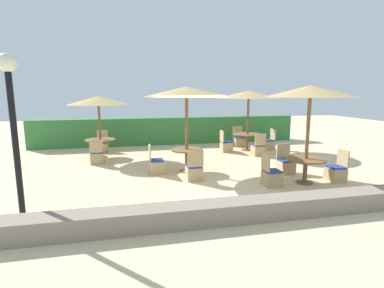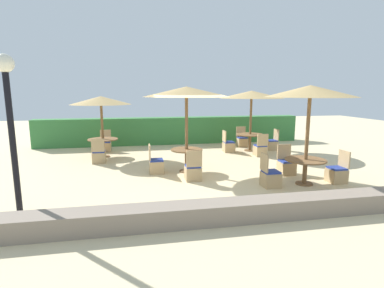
% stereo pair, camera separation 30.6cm
% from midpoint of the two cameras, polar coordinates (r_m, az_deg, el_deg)
% --- Properties ---
extents(ground_plane, '(40.00, 40.00, 0.00)m').
position_cam_midpoint_polar(ground_plane, '(9.43, -0.14, -6.02)').
color(ground_plane, beige).
extents(hedge_row, '(13.00, 0.70, 1.32)m').
position_cam_midpoint_polar(hedge_row, '(15.02, -4.98, 2.56)').
color(hedge_row, '#387A3D').
rests_on(hedge_row, ground_plane).
extents(stone_border, '(10.00, 0.56, 0.41)m').
position_cam_midpoint_polar(stone_border, '(6.29, 6.62, -12.52)').
color(stone_border, gray).
rests_on(stone_border, ground_plane).
extents(lamp_post, '(0.36, 0.36, 3.32)m').
position_cam_midpoint_polar(lamp_post, '(6.85, -32.28, 6.34)').
color(lamp_post, black).
rests_on(lamp_post, ground_plane).
extents(parasol_back_right, '(2.76, 2.76, 2.63)m').
position_cam_midpoint_polar(parasol_back_right, '(13.32, 10.09, 9.23)').
color(parasol_back_right, brown).
rests_on(parasol_back_right, ground_plane).
extents(round_table_back_right, '(1.19, 1.19, 0.74)m').
position_cam_midpoint_polar(round_table_back_right, '(13.47, 9.85, 1.34)').
color(round_table_back_right, brown).
rests_on(round_table_back_right, ground_plane).
extents(patio_chair_back_right_north, '(0.46, 0.46, 0.93)m').
position_cam_midpoint_polar(patio_chair_back_right_north, '(14.49, 8.30, 0.62)').
color(patio_chair_back_right_north, tan).
rests_on(patio_chair_back_right_north, ground_plane).
extents(patio_chair_back_right_east, '(0.46, 0.46, 0.93)m').
position_cam_midpoint_polar(patio_chair_back_right_east, '(13.95, 13.79, 0.07)').
color(patio_chair_back_right_east, tan).
rests_on(patio_chair_back_right_east, ground_plane).
extents(patio_chair_back_right_west, '(0.46, 0.46, 0.93)m').
position_cam_midpoint_polar(patio_chair_back_right_west, '(13.12, 5.81, -0.31)').
color(patio_chair_back_right_west, tan).
rests_on(patio_chair_back_right_west, ground_plane).
extents(patio_chair_back_right_south, '(0.46, 0.46, 0.93)m').
position_cam_midpoint_polar(patio_chair_back_right_south, '(12.52, 11.80, -0.97)').
color(patio_chair_back_right_south, tan).
rests_on(patio_chair_back_right_south, ground_plane).
extents(parasol_front_right, '(2.46, 2.46, 2.77)m').
position_cam_midpoint_polar(parasol_front_right, '(8.84, 20.70, 9.30)').
color(parasol_front_right, brown).
rests_on(parasol_front_right, ground_plane).
extents(round_table_front_right, '(1.13, 1.13, 0.72)m').
position_cam_midpoint_polar(round_table_front_right, '(9.07, 19.92, -3.49)').
color(round_table_front_right, brown).
rests_on(round_table_front_right, ground_plane).
extents(patio_chair_front_right_east, '(0.46, 0.46, 0.93)m').
position_cam_midpoint_polar(patio_chair_front_right_east, '(9.70, 24.95, -4.92)').
color(patio_chair_front_right_east, tan).
rests_on(patio_chair_front_right_east, ground_plane).
extents(patio_chair_front_right_north, '(0.46, 0.46, 0.93)m').
position_cam_midpoint_polar(patio_chair_front_right_north, '(10.03, 16.57, -3.92)').
color(patio_chair_front_right_north, tan).
rests_on(patio_chair_front_right_north, ground_plane).
extents(patio_chair_front_right_west, '(0.46, 0.46, 0.93)m').
position_cam_midpoint_polar(patio_chair_front_right_west, '(8.62, 13.89, -6.07)').
color(patio_chair_front_right_west, tan).
rests_on(patio_chair_front_right_west, ground_plane).
extents(parasol_back_left, '(2.35, 2.35, 2.41)m').
position_cam_midpoint_polar(parasol_back_left, '(12.28, -18.12, 7.83)').
color(parasol_back_left, brown).
rests_on(parasol_back_left, ground_plane).
extents(round_table_back_left, '(1.17, 1.17, 0.73)m').
position_cam_midpoint_polar(round_table_back_left, '(12.44, -17.71, 0.24)').
color(round_table_back_left, brown).
rests_on(round_table_back_left, ground_plane).
extents(patio_chair_back_left_north, '(0.46, 0.46, 0.93)m').
position_cam_midpoint_polar(patio_chair_back_left_north, '(13.58, -17.30, -0.36)').
color(patio_chair_back_left_north, tan).
rests_on(patio_chair_back_left_north, ground_plane).
extents(patio_chair_back_left_south, '(0.46, 0.46, 0.93)m').
position_cam_midpoint_polar(patio_chair_back_left_south, '(11.47, -18.33, -2.28)').
color(patio_chair_back_left_south, tan).
rests_on(patio_chair_back_left_south, ground_plane).
extents(parasol_center, '(2.76, 2.76, 2.75)m').
position_cam_midpoint_polar(parasol_center, '(9.55, -1.98, 9.86)').
color(parasol_center, brown).
rests_on(parasol_center, ground_plane).
extents(round_table_center, '(1.04, 1.04, 0.75)m').
position_cam_midpoint_polar(round_table_center, '(9.76, -1.91, -1.94)').
color(round_table_center, brown).
rests_on(round_table_center, ground_plane).
extents(patio_chair_center_west, '(0.46, 0.46, 0.93)m').
position_cam_midpoint_polar(patio_chair_center_west, '(9.72, -7.76, -4.03)').
color(patio_chair_center_west, tan).
rests_on(patio_chair_center_west, ground_plane).
extents(patio_chair_center_south, '(0.46, 0.46, 0.93)m').
position_cam_midpoint_polar(patio_chair_center_south, '(8.89, -0.58, -5.26)').
color(patio_chair_center_south, tan).
rests_on(patio_chair_center_south, ground_plane).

